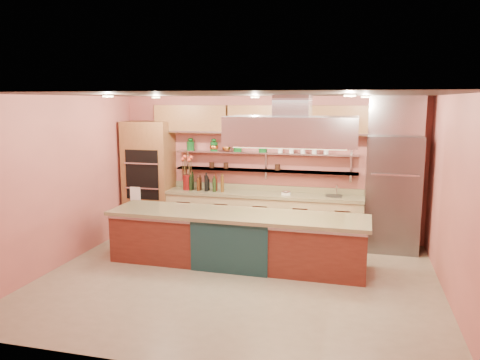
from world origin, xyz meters
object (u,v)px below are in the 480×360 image
(kitchen_scale, at_px, (286,192))
(copper_kettle, at_px, (226,148))
(island, at_px, (236,239))
(refrigerator, at_px, (392,194))
(flower_vase, at_px, (187,182))
(green_canister, at_px, (237,147))

(kitchen_scale, xyz_separation_m, copper_kettle, (-1.25, 0.22, 0.80))
(island, bearing_deg, refrigerator, 31.24)
(flower_vase, relative_size, kitchen_scale, 1.84)
(island, distance_m, kitchen_scale, 1.69)
(flower_vase, xyz_separation_m, green_canister, (0.98, 0.22, 0.71))
(flower_vase, height_order, copper_kettle, copper_kettle)
(refrigerator, distance_m, green_canister, 3.07)
(flower_vase, height_order, kitchen_scale, flower_vase)
(kitchen_scale, bearing_deg, flower_vase, 170.46)
(island, relative_size, kitchen_scale, 25.14)
(island, bearing_deg, flower_vase, 134.70)
(island, distance_m, green_canister, 2.22)
(flower_vase, bearing_deg, kitchen_scale, 0.00)
(copper_kettle, bearing_deg, green_canister, 0.00)
(green_canister, bearing_deg, flower_vase, -167.40)
(refrigerator, relative_size, kitchen_scale, 12.54)
(flower_vase, relative_size, green_canister, 1.88)
(island, distance_m, flower_vase, 2.15)
(green_canister, bearing_deg, island, -75.72)
(island, height_order, flower_vase, flower_vase)
(refrigerator, distance_m, flower_vase, 3.95)
(green_canister, bearing_deg, refrigerator, -4.43)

